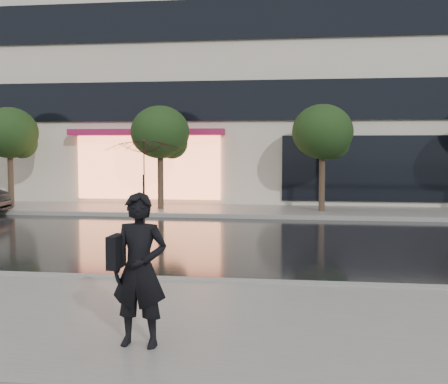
# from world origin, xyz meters

# --- Properties ---
(ground) EXTENTS (120.00, 120.00, 0.00)m
(ground) POSITION_xyz_m (0.00, 0.00, 0.00)
(ground) COLOR black
(ground) RESTS_ON ground
(sidewalk_near) EXTENTS (60.00, 4.50, 0.12)m
(sidewalk_near) POSITION_xyz_m (0.00, -3.25, 0.06)
(sidewalk_near) COLOR slate
(sidewalk_near) RESTS_ON ground
(sidewalk_far) EXTENTS (60.00, 3.50, 0.12)m
(sidewalk_far) POSITION_xyz_m (0.00, 10.25, 0.06)
(sidewalk_far) COLOR slate
(sidewalk_far) RESTS_ON ground
(curb_near) EXTENTS (60.00, 0.25, 0.14)m
(curb_near) POSITION_xyz_m (0.00, -1.00, 0.07)
(curb_near) COLOR gray
(curb_near) RESTS_ON ground
(curb_far) EXTENTS (60.00, 0.25, 0.14)m
(curb_far) POSITION_xyz_m (0.00, 8.50, 0.07)
(curb_far) COLOR gray
(curb_far) RESTS_ON ground
(office_building) EXTENTS (30.00, 12.76, 18.00)m
(office_building) POSITION_xyz_m (-0.00, 17.97, 9.00)
(office_building) COLOR beige
(office_building) RESTS_ON ground
(tree_far_west) EXTENTS (2.20, 2.20, 3.99)m
(tree_far_west) POSITION_xyz_m (-8.94, 10.03, 2.92)
(tree_far_west) COLOR #33261C
(tree_far_west) RESTS_ON ground
(tree_mid_west) EXTENTS (2.20, 2.20, 3.99)m
(tree_mid_west) POSITION_xyz_m (-2.94, 10.03, 2.92)
(tree_mid_west) COLOR #33261C
(tree_mid_west) RESTS_ON ground
(tree_mid_east) EXTENTS (2.20, 2.20, 3.99)m
(tree_mid_east) POSITION_xyz_m (3.06, 10.03, 2.92)
(tree_mid_east) COLOR #33261C
(tree_mid_east) RESTS_ON ground
(pedestrian_with_umbrella) EXTENTS (0.95, 0.97, 2.46)m
(pedestrian_with_umbrella) POSITION_xyz_m (0.35, -4.32, 1.67)
(pedestrian_with_umbrella) COLOR black
(pedestrian_with_umbrella) RESTS_ON sidewalk_near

